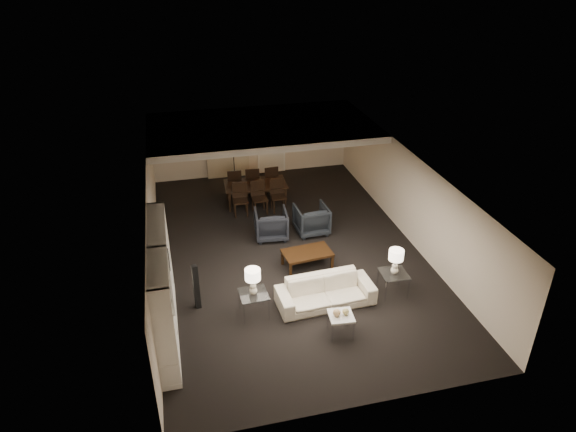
# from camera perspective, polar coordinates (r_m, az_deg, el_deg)

# --- Properties ---
(floor) EXTENTS (11.00, 11.00, 0.00)m
(floor) POSITION_cam_1_polar(r_m,az_deg,el_deg) (14.18, 0.00, -3.91)
(floor) COLOR black
(floor) RESTS_ON ground
(ceiling) EXTENTS (7.00, 11.00, 0.02)m
(ceiling) POSITION_cam_1_polar(r_m,az_deg,el_deg) (13.02, 0.00, 5.42)
(ceiling) COLOR silver
(ceiling) RESTS_ON ground
(wall_back) EXTENTS (7.00, 0.02, 2.50)m
(wall_back) POSITION_cam_1_polar(r_m,az_deg,el_deg) (18.50, -4.05, 8.33)
(wall_back) COLOR beige
(wall_back) RESTS_ON ground
(wall_front) EXTENTS (7.00, 0.02, 2.50)m
(wall_front) POSITION_cam_1_polar(r_m,az_deg,el_deg) (9.27, 8.31, -15.11)
(wall_front) COLOR beige
(wall_front) RESTS_ON ground
(wall_left) EXTENTS (0.02, 11.00, 2.50)m
(wall_left) POSITION_cam_1_polar(r_m,az_deg,el_deg) (13.28, -14.85, -1.12)
(wall_left) COLOR beige
(wall_left) RESTS_ON ground
(wall_right) EXTENTS (0.02, 11.00, 2.50)m
(wall_right) POSITION_cam_1_polar(r_m,az_deg,el_deg) (14.69, 13.40, 2.05)
(wall_right) COLOR beige
(wall_right) RESTS_ON ground
(ceiling_soffit) EXTENTS (7.00, 4.00, 0.20)m
(ceiling_soffit) POSITION_cam_1_polar(r_m,az_deg,el_deg) (16.26, -2.94, 9.79)
(ceiling_soffit) COLOR silver
(ceiling_soffit) RESTS_ON ceiling
(curtains) EXTENTS (1.50, 0.12, 2.40)m
(curtains) POSITION_cam_1_polar(r_m,az_deg,el_deg) (18.32, -6.80, 7.84)
(curtains) COLOR beige
(curtains) RESTS_ON wall_back
(door) EXTENTS (0.90, 0.05, 2.10)m
(door) POSITION_cam_1_polar(r_m,az_deg,el_deg) (18.66, -1.88, 7.92)
(door) COLOR silver
(door) RESTS_ON wall_back
(painting) EXTENTS (0.95, 0.04, 0.65)m
(painting) POSITION_cam_1_polar(r_m,az_deg,el_deg) (18.79, 2.34, 9.68)
(painting) COLOR #142D38
(painting) RESTS_ON wall_back
(media_unit) EXTENTS (0.38, 3.40, 2.35)m
(media_unit) POSITION_cam_1_polar(r_m,az_deg,el_deg) (11.10, -13.71, -7.82)
(media_unit) COLOR white
(media_unit) RESTS_ON wall_left
(pendant_light) EXTENTS (0.52, 0.52, 0.24)m
(pendant_light) POSITION_cam_1_polar(r_m,az_deg,el_deg) (16.47, -1.87, 8.30)
(pendant_light) COLOR #D8591E
(pendant_light) RESTS_ON ceiling_soffit
(sofa) EXTENTS (2.32, 1.01, 0.66)m
(sofa) POSITION_cam_1_polar(r_m,az_deg,el_deg) (12.13, 4.18, -8.40)
(sofa) COLOR beige
(sofa) RESTS_ON floor
(coffee_table) EXTENTS (1.32, 0.85, 0.45)m
(coffee_table) POSITION_cam_1_polar(r_m,az_deg,el_deg) (13.45, 2.13, -4.80)
(coffee_table) COLOR black
(coffee_table) RESTS_ON floor
(armchair_left) EXTENTS (0.99, 1.01, 0.85)m
(armchair_left) POSITION_cam_1_polar(r_m,az_deg,el_deg) (14.63, -1.90, -0.90)
(armchair_left) COLOR black
(armchair_left) RESTS_ON floor
(armchair_right) EXTENTS (0.95, 0.97, 0.85)m
(armchair_right) POSITION_cam_1_polar(r_m,az_deg,el_deg) (14.89, 2.63, -0.37)
(armchair_right) COLOR black
(armchair_right) RESTS_ON floor
(side_table_left) EXTENTS (0.65, 0.65, 0.58)m
(side_table_left) POSITION_cam_1_polar(r_m,az_deg,el_deg) (11.83, -3.82, -9.72)
(side_table_left) COLOR silver
(side_table_left) RESTS_ON floor
(side_table_right) EXTENTS (0.65, 0.65, 0.58)m
(side_table_right) POSITION_cam_1_polar(r_m,az_deg,el_deg) (12.70, 11.57, -7.32)
(side_table_right) COLOR white
(side_table_right) RESTS_ON floor
(table_lamp_left) EXTENTS (0.36, 0.36, 0.64)m
(table_lamp_left) POSITION_cam_1_polar(r_m,az_deg,el_deg) (11.47, -3.92, -7.31)
(table_lamp_left) COLOR beige
(table_lamp_left) RESTS_ON side_table_left
(table_lamp_right) EXTENTS (0.38, 0.38, 0.64)m
(table_lamp_right) POSITION_cam_1_polar(r_m,az_deg,el_deg) (12.36, 11.85, -5.00)
(table_lamp_right) COLOR beige
(table_lamp_right) RESTS_ON side_table_right
(marble_table) EXTENTS (0.56, 0.56, 0.52)m
(marble_table) POSITION_cam_1_polar(r_m,az_deg,el_deg) (11.37, 5.85, -11.91)
(marble_table) COLOR white
(marble_table) RESTS_ON floor
(gold_gourd_a) EXTENTS (0.17, 0.17, 0.17)m
(gold_gourd_a) POSITION_cam_1_polar(r_m,az_deg,el_deg) (11.12, 5.44, -10.65)
(gold_gourd_a) COLOR #DEB275
(gold_gourd_a) RESTS_ON marble_table
(gold_gourd_b) EXTENTS (0.15, 0.15, 0.15)m
(gold_gourd_b) POSITION_cam_1_polar(r_m,az_deg,el_deg) (11.18, 6.43, -10.52)
(gold_gourd_b) COLOR tan
(gold_gourd_b) RESTS_ON marble_table
(television) EXTENTS (0.98, 0.13, 0.56)m
(television) POSITION_cam_1_polar(r_m,az_deg,el_deg) (11.90, -13.59, -5.94)
(television) COLOR black
(television) RESTS_ON media_unit
(vase_blue) EXTENTS (0.18, 0.18, 0.19)m
(vase_blue) POSITION_cam_1_polar(r_m,az_deg,el_deg) (10.37, -13.55, -10.90)
(vase_blue) COLOR #242D9E
(vase_blue) RESTS_ON media_unit
(vase_amber) EXTENTS (0.15, 0.15, 0.16)m
(vase_amber) POSITION_cam_1_polar(r_m,az_deg,el_deg) (10.45, -13.93, -7.25)
(vase_amber) COLOR #CD8F44
(vase_amber) RESTS_ON media_unit
(floor_speaker) EXTENTS (0.15, 0.15, 1.16)m
(floor_speaker) POSITION_cam_1_polar(r_m,az_deg,el_deg) (12.02, -10.15, -7.75)
(floor_speaker) COLOR black
(floor_speaker) RESTS_ON floor
(dining_table) EXTENTS (2.01, 1.17, 0.69)m
(dining_table) POSITION_cam_1_polar(r_m,az_deg,el_deg) (16.57, -3.59, 2.47)
(dining_table) COLOR black
(dining_table) RESTS_ON floor
(chair_nl) EXTENTS (0.50, 0.50, 1.03)m
(chair_nl) POSITION_cam_1_polar(r_m,az_deg,el_deg) (15.84, -5.31, 1.78)
(chair_nl) COLOR black
(chair_nl) RESTS_ON floor
(chair_nm) EXTENTS (0.50, 0.50, 1.03)m
(chair_nm) POSITION_cam_1_polar(r_m,az_deg,el_deg) (15.92, -3.18, 2.01)
(chair_nm) COLOR black
(chair_nm) RESTS_ON floor
(chair_nr) EXTENTS (0.48, 0.48, 1.03)m
(chair_nr) POSITION_cam_1_polar(r_m,az_deg,el_deg) (16.03, -1.07, 2.24)
(chair_nr) COLOR black
(chair_nr) RESTS_ON floor
(chair_fl) EXTENTS (0.50, 0.50, 1.03)m
(chair_fl) POSITION_cam_1_polar(r_m,az_deg,el_deg) (17.00, -5.99, 3.69)
(chair_fl) COLOR black
(chair_fl) RESTS_ON floor
(chair_fm) EXTENTS (0.52, 0.52, 1.03)m
(chair_fm) POSITION_cam_1_polar(r_m,az_deg,el_deg) (17.08, -4.00, 3.90)
(chair_fm) COLOR black
(chair_fm) RESTS_ON floor
(chair_fr) EXTENTS (0.51, 0.51, 1.03)m
(chair_fr) POSITION_cam_1_polar(r_m,az_deg,el_deg) (17.18, -2.02, 4.10)
(chair_fr) COLOR black
(chair_fr) RESTS_ON floor
(floor_lamp) EXTENTS (0.34, 0.34, 1.89)m
(floor_lamp) POSITION_cam_1_polar(r_m,az_deg,el_deg) (18.23, -6.07, 6.91)
(floor_lamp) COLOR black
(floor_lamp) RESTS_ON floor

